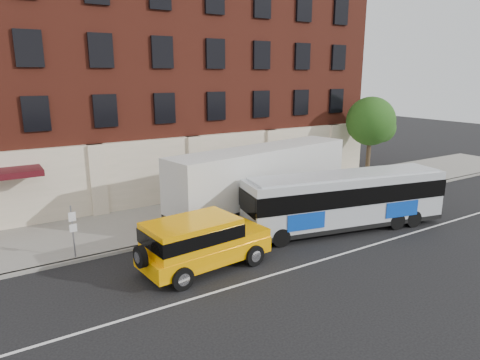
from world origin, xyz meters
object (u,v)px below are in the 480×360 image
sign_pole (73,229)px  street_tree (371,123)px  yellow_suv (199,240)px  city_bus (345,199)px  shipping_container (262,182)px

sign_pole → street_tree: street_tree is taller
sign_pole → yellow_suv: size_ratio=0.43×
sign_pole → yellow_suv: 5.53m
street_tree → city_bus: street_tree is taller
sign_pole → yellow_suv: sign_pole is taller
sign_pole → yellow_suv: bearing=-40.0°
city_bus → yellow_suv: size_ratio=1.91×
street_tree → shipping_container: 12.13m
shipping_container → sign_pole: bearing=-175.4°
shipping_container → street_tree: bearing=12.2°
sign_pole → yellow_suv: (4.23, -3.56, -0.20)m
city_bus → sign_pole: bearing=165.6°
city_bus → street_tree: bearing=35.8°
street_tree → city_bus: bearing=-144.2°
sign_pole → city_bus: 13.25m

